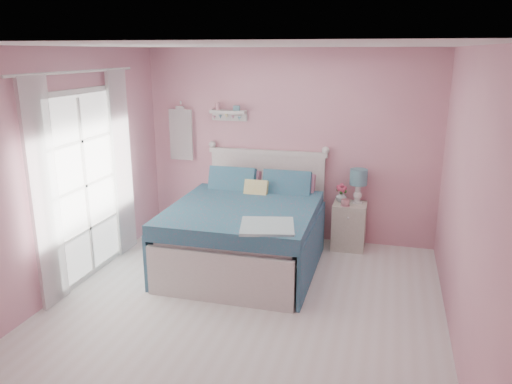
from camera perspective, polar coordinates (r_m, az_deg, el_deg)
The scene contains 13 objects.
floor at distance 5.22m, azimuth -1.65°, elevation -13.49°, with size 4.50×4.50×0.00m, color silver.
room_shell at distance 4.65m, azimuth -1.81°, elevation 3.78°, with size 4.50×4.50×4.50m.
bed at distance 6.14m, azimuth -1.04°, elevation -4.56°, with size 1.71×2.15×1.24m.
nightstand at distance 6.76m, azimuth 10.57°, elevation -3.81°, with size 0.43×0.42×0.62m.
table_lamp at distance 6.64m, azimuth 11.63°, elevation 1.40°, with size 0.23×0.23×0.46m.
vase at distance 6.71m, azimuth 9.71°, elevation -0.49°, with size 0.14×0.14×0.15m, color silver.
teacup at distance 6.55m, azimuth 10.17°, elevation -1.21°, with size 0.11×0.11×0.09m, color pink.
roses at distance 6.67m, azimuth 9.74°, elevation 0.45°, with size 0.14×0.11×0.12m.
wall_shelf at distance 6.94m, azimuth -3.16°, elevation 9.03°, with size 0.50×0.15×0.25m.
hanging_dress at distance 7.23m, azimuth -8.56°, elevation 6.48°, with size 0.34×0.03×0.72m, color white.
french_door at distance 5.97m, azimuth -18.98°, elevation 0.61°, with size 0.04×1.32×2.16m.
curtain_near at distance 5.34m, azimuth -23.03°, elevation -0.37°, with size 0.04×0.40×2.32m, color white.
curtain_far at distance 6.53m, azimuth -15.10°, elevation 3.14°, with size 0.04×0.40×2.32m, color white.
Camera 1 is at (1.34, -4.35, 2.56)m, focal length 35.00 mm.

